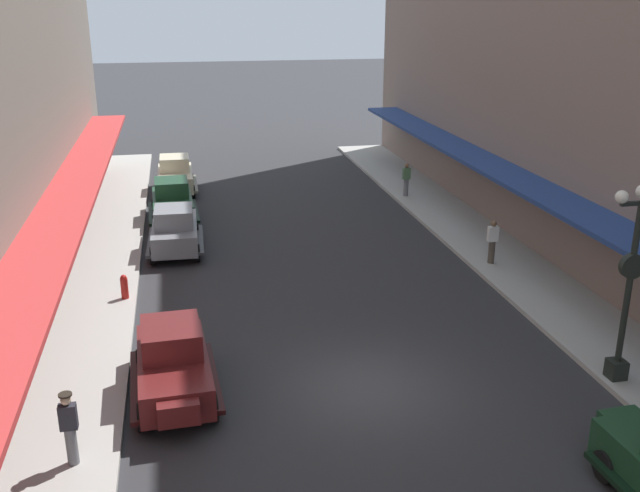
% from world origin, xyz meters
% --- Properties ---
extents(ground_plane, '(200.00, 200.00, 0.00)m').
position_xyz_m(ground_plane, '(0.00, 0.00, 0.00)').
color(ground_plane, '#2D2D30').
extents(sidewalk_left, '(3.00, 60.00, 0.15)m').
position_xyz_m(sidewalk_left, '(-7.50, 0.00, 0.07)').
color(sidewalk_left, '#A8A59E').
rests_on(sidewalk_left, ground).
extents(sidewalk_right, '(3.00, 60.00, 0.15)m').
position_xyz_m(sidewalk_right, '(7.50, 0.00, 0.07)').
color(sidewalk_right, '#A8A59E').
rests_on(sidewalk_right, ground).
extents(parked_car_0, '(2.22, 4.29, 1.84)m').
position_xyz_m(parked_car_0, '(-4.67, 11.56, 0.94)').
color(parked_car_0, slate).
rests_on(parked_car_0, ground).
extents(parked_car_1, '(2.25, 4.30, 1.84)m').
position_xyz_m(parked_car_1, '(-4.74, 15.72, 0.94)').
color(parked_car_1, '#193D23').
rests_on(parked_car_1, ground).
extents(parked_car_3, '(2.15, 4.26, 1.84)m').
position_xyz_m(parked_car_3, '(-4.57, 20.71, 0.94)').
color(parked_car_3, beige).
rests_on(parked_car_3, ground).
extents(parked_car_4, '(2.30, 4.32, 1.84)m').
position_xyz_m(parked_car_4, '(-4.80, 0.58, 0.94)').
color(parked_car_4, '#591919').
rests_on(parked_car_4, ground).
extents(lamp_post_with_clock, '(1.42, 0.44, 5.16)m').
position_xyz_m(lamp_post_with_clock, '(6.40, -1.04, 2.99)').
color(lamp_post_with_clock, black).
rests_on(lamp_post_with_clock, sidewalk_right).
extents(fire_hydrant, '(0.24, 0.24, 0.82)m').
position_xyz_m(fire_hydrant, '(-6.35, 6.81, 0.56)').
color(fire_hydrant, '#B21E19').
rests_on(fire_hydrant, sidewalk_left).
extents(pedestrian_1, '(0.36, 0.24, 1.64)m').
position_xyz_m(pedestrian_1, '(6.78, 7.55, 0.99)').
color(pedestrian_1, '#4C4238').
rests_on(pedestrian_1, sidewalk_right).
extents(pedestrian_2, '(0.36, 0.24, 1.64)m').
position_xyz_m(pedestrian_2, '(6.60, 17.27, 0.99)').
color(pedestrian_2, slate).
rests_on(pedestrian_2, sidewalk_right).
extents(pedestrian_3, '(0.36, 0.28, 1.67)m').
position_xyz_m(pedestrian_3, '(-6.93, -2.05, 1.01)').
color(pedestrian_3, slate).
rests_on(pedestrian_3, sidewalk_left).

